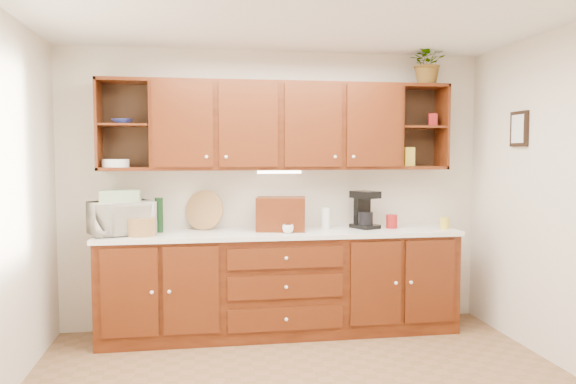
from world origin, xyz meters
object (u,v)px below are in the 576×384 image
object	(u,v)px
bread_box	(281,214)
potted_plant	(428,63)
coffee_maker	(364,210)
microwave	(121,218)

from	to	relation	value
bread_box	potted_plant	xyz separation A→B (m)	(1.41, 0.08, 1.40)
bread_box	potted_plant	bearing A→B (deg)	14.95
coffee_maker	potted_plant	distance (m)	1.52
microwave	bread_box	size ratio (longest dim) A/B	1.19
microwave	bread_box	distance (m)	1.40
microwave	coffee_maker	xyz separation A→B (m)	(2.20, 0.06, 0.02)
potted_plant	bread_box	bearing A→B (deg)	-176.57
microwave	potted_plant	world-z (taller)	potted_plant
coffee_maker	potted_plant	size ratio (longest dim) A/B	0.85
potted_plant	coffee_maker	bearing A→B (deg)	-177.26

